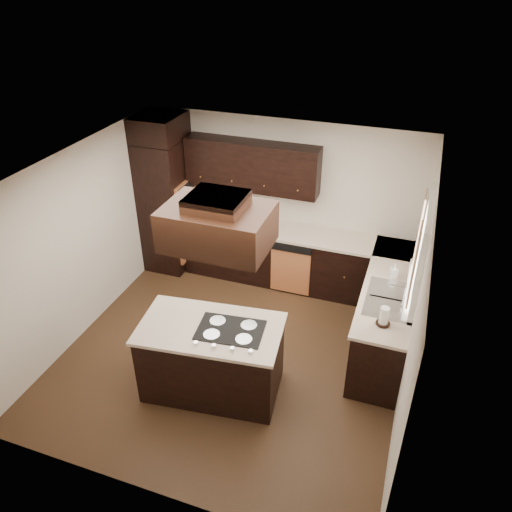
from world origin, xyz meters
name	(u,v)px	position (x,y,z in m)	size (l,w,h in m)	color
floor	(234,352)	(0.00, 0.00, -0.01)	(4.20, 4.20, 0.02)	brown
ceiling	(228,172)	(0.00, 0.00, 2.51)	(4.20, 4.20, 0.02)	white
wall_back	(283,200)	(0.00, 2.11, 1.25)	(4.20, 0.02, 2.50)	beige
wall_front	(138,404)	(0.00, -2.11, 1.25)	(4.20, 0.02, 2.50)	beige
wall_left	(80,243)	(-2.11, 0.00, 1.25)	(0.02, 4.20, 2.50)	beige
wall_right	(416,309)	(2.11, 0.00, 1.25)	(0.02, 4.20, 2.50)	beige
oven_column	(167,205)	(-1.78, 1.71, 1.06)	(0.65, 0.75, 2.12)	black
wall_oven_face	(187,205)	(-1.43, 1.71, 1.12)	(0.05, 0.62, 0.78)	#D77946
base_cabinets_back	(278,256)	(0.03, 1.80, 0.44)	(2.93, 0.60, 0.88)	black
base_cabinets_right	(386,313)	(1.80, 0.90, 0.44)	(0.60, 2.40, 0.88)	black
countertop_back	(278,230)	(0.03, 1.79, 0.90)	(2.93, 0.63, 0.04)	beige
countertop_right	(390,284)	(1.79, 0.90, 0.90)	(0.63, 2.40, 0.04)	beige
upper_cabinets	(252,166)	(-0.43, 1.93, 1.81)	(2.00, 0.34, 0.72)	black
dishwasher_front	(290,272)	(0.33, 1.50, 0.40)	(0.60, 0.05, 0.72)	#D77946
window_frame	(422,251)	(2.07, 0.55, 1.65)	(0.06, 1.32, 1.12)	white
window_pane	(425,251)	(2.10, 0.55, 1.65)	(0.00, 1.20, 1.00)	white
curtain_left	(414,265)	(2.01, 0.13, 1.70)	(0.02, 0.34, 0.90)	beige
curtain_right	(420,229)	(2.01, 0.97, 1.70)	(0.02, 0.34, 0.90)	beige
sink_rim	(388,299)	(1.80, 0.55, 0.92)	(0.52, 0.84, 0.01)	silver
island	(212,359)	(-0.01, -0.64, 0.44)	(1.54, 0.84, 0.88)	black
island_top	(210,329)	(-0.01, -0.64, 0.90)	(1.60, 0.90, 0.04)	beige
cooktop	(230,330)	(0.23, -0.62, 0.93)	(0.73, 0.49, 0.01)	black
range_hood	(218,227)	(0.10, -0.55, 2.16)	(1.05, 0.72, 0.42)	black
hood_duct	(216,201)	(0.10, -0.55, 2.44)	(0.55, 0.50, 0.13)	black
blender_base	(202,216)	(-1.19, 1.73, 0.97)	(0.15, 0.15, 0.10)	silver
blender_pitcher	(201,205)	(-1.19, 1.73, 1.15)	(0.13, 0.13, 0.26)	silver
spice_rack	(230,213)	(-0.73, 1.75, 1.08)	(0.39, 0.10, 0.33)	black
mixing_bowl	(212,218)	(-1.02, 1.73, 0.95)	(0.24, 0.24, 0.06)	white
soap_bottle	(394,271)	(1.80, 1.04, 1.02)	(0.09, 0.09, 0.20)	white
paper_towel	(384,316)	(1.80, 0.04, 1.03)	(0.11, 0.11, 0.23)	white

